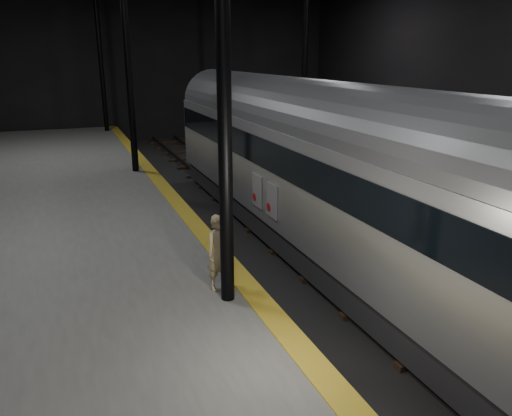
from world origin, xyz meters
TOP-DOWN VIEW (x-y plane):
  - ground at (0.00, 0.00)m, footprint 44.00×44.00m
  - platform_left at (-7.50, 0.00)m, footprint 9.00×43.80m
  - platform_right at (7.50, 0.00)m, footprint 9.00×43.80m
  - tactile_strip at (-3.25, 0.00)m, footprint 0.50×43.80m
  - track at (0.00, 0.00)m, footprint 2.40×43.00m
  - train at (-0.00, 0.46)m, footprint 2.72×18.13m
  - woman at (-3.80, -3.52)m, footprint 0.63×0.48m

SIDE VIEW (x-z plane):
  - ground at x=0.00m, z-range 0.00..0.00m
  - track at x=0.00m, z-range -0.05..0.19m
  - platform_left at x=-7.50m, z-range 0.00..1.00m
  - platform_right at x=7.50m, z-range 0.00..1.00m
  - tactile_strip at x=-3.25m, z-range 1.00..1.01m
  - woman at x=-3.80m, z-range 1.00..2.57m
  - train at x=0.00m, z-range 0.28..5.13m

